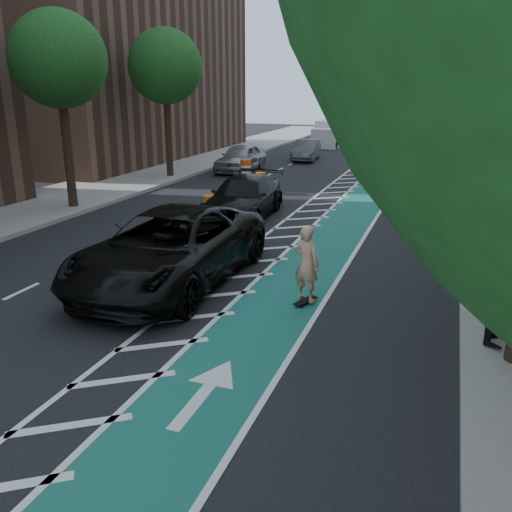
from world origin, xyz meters
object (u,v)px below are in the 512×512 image
at_px(barrel_a, 209,206).
at_px(skateboarder, 307,264).
at_px(suv_far, 243,198).
at_px(suv_near, 171,248).

bearing_deg(barrel_a, skateboarder, -51.93).
height_order(skateboarder, suv_far, skateboarder).
relative_size(skateboarder, suv_near, 0.27).
relative_size(suv_far, barrel_a, 6.71).
xyz_separation_m(skateboarder, barrel_a, (-5.81, 7.42, -0.61)).
distance_m(suv_far, barrel_a, 1.43).
bearing_deg(barrel_a, suv_far, 6.60).
xyz_separation_m(skateboarder, suv_near, (-3.61, 0.25, -0.06)).
relative_size(suv_near, suv_far, 1.26).
distance_m(suv_near, suv_far, 7.37).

